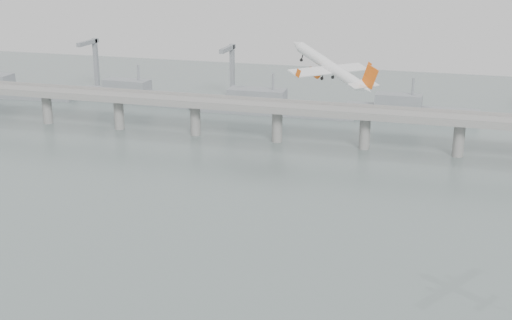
% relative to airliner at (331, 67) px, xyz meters
% --- Properties ---
extents(bridge, '(800.00, 22.00, 23.90)m').
position_rel_airliner_xyz_m(bridge, '(-23.20, 124.87, -49.05)').
color(bridge, gray).
rests_on(bridge, ground).
extents(distant_fleet, '(453.00, 60.90, 40.00)m').
position_rel_airliner_xyz_m(distant_fleet, '(-177.41, 189.95, -60.48)').
color(distant_fleet, slate).
rests_on(distant_fleet, ground).
extents(airliner, '(36.62, 35.41, 16.84)m').
position_rel_airliner_xyz_m(airliner, '(0.00, 0.00, 0.00)').
color(airliner, white).
rests_on(airliner, ground).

